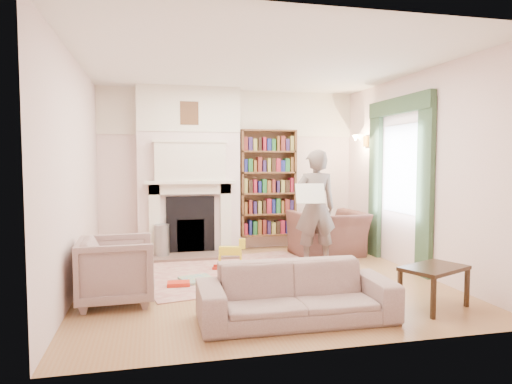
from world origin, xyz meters
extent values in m
plane|color=#98673C|center=(0.00, 0.00, 0.00)|extent=(4.50, 4.50, 0.00)
plane|color=white|center=(0.00, 0.00, 2.80)|extent=(4.50, 4.50, 0.00)
plane|color=#F3DDD3|center=(0.00, 2.25, 1.40)|extent=(4.50, 0.00, 4.50)
plane|color=#F3DDD3|center=(0.00, -2.25, 1.40)|extent=(4.50, 0.00, 4.50)
plane|color=#F3DDD3|center=(-2.25, 0.00, 1.40)|extent=(0.00, 4.50, 4.50)
plane|color=#F3DDD3|center=(2.25, 0.00, 1.40)|extent=(0.00, 4.50, 4.50)
cube|color=#F3DDD3|center=(-0.75, 2.08, 1.40)|extent=(1.70, 0.35, 2.80)
cube|color=silver|center=(-0.75, 1.79, 1.22)|extent=(1.47, 0.24, 0.05)
cube|color=black|center=(-0.75, 1.88, 0.50)|extent=(0.80, 0.06, 0.96)
cube|color=silver|center=(-0.75, 1.81, 1.55)|extent=(1.15, 0.18, 0.62)
cube|color=brown|center=(0.65, 2.12, 1.18)|extent=(1.00, 0.24, 1.85)
cube|color=silver|center=(2.23, 0.40, 1.45)|extent=(0.02, 0.90, 1.30)
cube|color=#324B30|center=(2.20, -0.30, 1.20)|extent=(0.07, 0.32, 2.40)
cube|color=#324B30|center=(2.20, 1.10, 1.20)|extent=(0.07, 0.32, 2.40)
cube|color=#324B30|center=(2.19, 0.40, 2.38)|extent=(0.09, 1.70, 0.24)
cube|color=beige|center=(-0.25, 0.52, 0.01)|extent=(2.98, 2.51, 0.01)
imported|color=#4E3029|center=(1.46, 1.30, 0.36)|extent=(1.20, 1.08, 0.73)
imported|color=gray|center=(-1.76, -0.55, 0.37)|extent=(0.84, 0.82, 0.74)
imported|color=#B09D91|center=(0.00, -1.54, 0.28)|extent=(1.93, 0.78, 0.56)
imported|color=#5F524C|center=(1.01, 0.70, 0.87)|extent=(0.66, 0.46, 1.73)
cube|color=white|center=(0.86, 0.50, 1.10)|extent=(0.43, 0.15, 0.29)
cylinder|color=#94969B|center=(-1.22, 1.68, 0.28)|extent=(0.25, 0.25, 0.55)
cube|color=gold|center=(-0.81, 0.14, 0.03)|extent=(0.50, 0.50, 0.03)
cube|color=red|center=(-1.06, -0.05, 0.04)|extent=(0.29, 0.20, 0.05)
cube|color=red|center=(0.32, -0.22, 0.02)|extent=(0.25, 0.20, 0.02)
cube|color=red|center=(0.37, -0.44, 0.02)|extent=(0.29, 0.26, 0.02)
camera|label=1|loc=(-1.37, -5.73, 1.58)|focal=32.00mm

